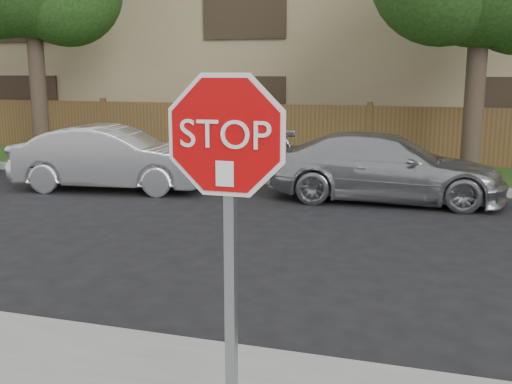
% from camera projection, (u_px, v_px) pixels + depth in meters
% --- Properties ---
extents(ground, '(90.00, 90.00, 0.00)m').
position_uv_depth(ground, '(223.00, 352.00, 5.45)').
color(ground, black).
rests_on(ground, ground).
extents(far_curb, '(70.00, 0.30, 0.15)m').
position_uv_depth(far_curb, '(351.00, 184.00, 13.08)').
color(far_curb, gray).
rests_on(far_curb, ground).
extents(grass_strip, '(70.00, 3.00, 0.12)m').
position_uv_depth(grass_strip, '(360.00, 173.00, 14.63)').
color(grass_strip, '#1E4714').
rests_on(grass_strip, ground).
extents(fence, '(70.00, 0.12, 1.60)m').
position_uv_depth(fence, '(369.00, 136.00, 15.98)').
color(fence, '#53381D').
rests_on(fence, ground).
extents(apartment_building, '(35.20, 9.20, 7.20)m').
position_uv_depth(apartment_building, '(390.00, 41.00, 20.69)').
color(apartment_building, tan).
rests_on(apartment_building, ground).
extents(stop_sign, '(1.01, 0.13, 2.55)m').
position_uv_depth(stop_sign, '(227.00, 189.00, 3.53)').
color(stop_sign, gray).
rests_on(stop_sign, sidewalk_near).
extents(sedan_left, '(4.30, 2.00, 1.37)m').
position_uv_depth(sedan_left, '(112.00, 158.00, 12.77)').
color(sedan_left, silver).
rests_on(sedan_left, ground).
extents(sedan_right, '(4.60, 1.99, 1.32)m').
position_uv_depth(sedan_right, '(385.00, 167.00, 11.71)').
color(sedan_right, '#ABACB2').
rests_on(sedan_right, ground).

